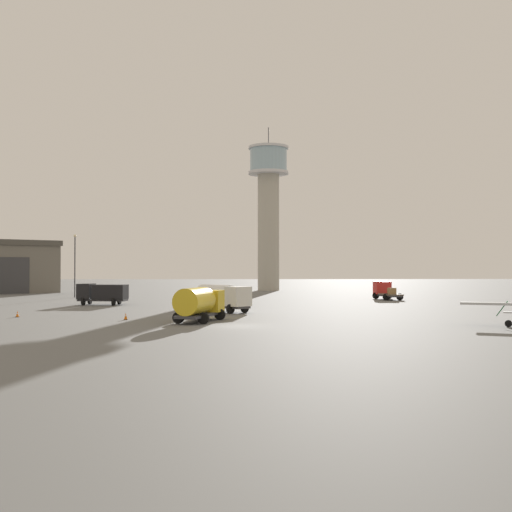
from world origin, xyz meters
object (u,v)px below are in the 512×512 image
object	(u,v)px
control_tower	(268,202)
truck_fuel_tanker_white	(222,297)
truck_fuel_tanker_yellow	(199,303)
car_blue	(221,301)
traffic_cone_near_right	(17,314)
truck_flatbed_red	(385,291)
light_post_west	(75,261)
traffic_cone_near_left	(126,316)
truck_box_black	(103,293)

from	to	relation	value
control_tower	truck_fuel_tanker_white	bearing A→B (deg)	-97.76
truck_fuel_tanker_yellow	car_blue	bearing A→B (deg)	13.07
traffic_cone_near_right	car_blue	bearing A→B (deg)	37.71
truck_fuel_tanker_yellow	truck_flatbed_red	world-z (taller)	truck_fuel_tanker_yellow
car_blue	light_post_west	world-z (taller)	light_post_west
light_post_west	traffic_cone_near_right	xyz separation A→B (m)	(4.34, -38.92, -5.58)
truck_fuel_tanker_white	truck_fuel_tanker_yellow	xyz separation A→B (m)	(-1.87, -12.00, 0.04)
control_tower	truck_fuel_tanker_white	world-z (taller)	control_tower
truck_fuel_tanker_white	traffic_cone_near_right	bearing A→B (deg)	-116.00
light_post_west	truck_flatbed_red	bearing A→B (deg)	-8.68
light_post_west	traffic_cone_near_left	xyz separation A→B (m)	(15.31, -42.49, -5.55)
truck_flatbed_red	traffic_cone_near_left	bearing A→B (deg)	129.45
truck_box_black	traffic_cone_near_right	bearing A→B (deg)	85.46
car_blue	traffic_cone_near_right	bearing A→B (deg)	-44.42
car_blue	control_tower	bearing A→B (deg)	178.46
light_post_west	truck_box_black	bearing A→B (deg)	-66.65
truck_flatbed_red	truck_box_black	bearing A→B (deg)	99.58
truck_flatbed_red	car_blue	world-z (taller)	truck_flatbed_red
truck_fuel_tanker_white	car_blue	bearing A→B (deg)	139.20
control_tower	traffic_cone_near_left	xyz separation A→B (m)	(-17.10, -71.47, -18.05)
truck_fuel_tanker_white	car_blue	xyz separation A→B (m)	(-0.33, 8.95, -0.92)
control_tower	truck_fuel_tanker_white	distance (m)	64.70
truck_box_black	truck_fuel_tanker_yellow	size ratio (longest dim) A/B	0.88
truck_flatbed_red	light_post_west	xyz separation A→B (m)	(-47.85, 7.31, 4.59)
control_tower	truck_flatbed_red	distance (m)	42.98
truck_fuel_tanker_white	traffic_cone_near_right	size ratio (longest dim) A/B	10.86
truck_box_black	truck_flatbed_red	size ratio (longest dim) A/B	0.95
control_tower	car_blue	distance (m)	56.52
truck_fuel_tanker_yellow	traffic_cone_near_left	xyz separation A→B (m)	(-6.79, 2.46, -1.38)
control_tower	truck_box_black	bearing A→B (deg)	-116.22
truck_flatbed_red	traffic_cone_near_right	distance (m)	53.79
car_blue	light_post_west	bearing A→B (deg)	-127.57
car_blue	light_post_west	distance (m)	34.07
truck_fuel_tanker_white	truck_flatbed_red	size ratio (longest dim) A/B	0.96
truck_box_black	truck_flatbed_red	bearing A→B (deg)	-155.10
control_tower	car_blue	xyz separation A→B (m)	(-8.77, -52.98, -17.62)
truck_fuel_tanker_yellow	truck_flatbed_red	distance (m)	45.61
truck_fuel_tanker_yellow	traffic_cone_near_right	bearing A→B (deg)	88.51
control_tower	light_post_west	xyz separation A→B (m)	(-32.41, -28.98, -12.50)
truck_box_black	light_post_west	bearing A→B (deg)	-59.11
control_tower	traffic_cone_near_right	world-z (taller)	control_tower
light_post_west	traffic_cone_near_right	distance (m)	39.56
truck_fuel_tanker_white	car_blue	distance (m)	9.01
traffic_cone_near_left	traffic_cone_near_right	world-z (taller)	traffic_cone_near_left
truck_fuel_tanker_yellow	car_blue	distance (m)	21.03
control_tower	light_post_west	size ratio (longest dim) A/B	3.38
truck_box_black	truck_flatbed_red	xyz separation A→B (m)	(39.38, 12.32, -0.26)
truck_fuel_tanker_white	traffic_cone_near_left	distance (m)	12.95
truck_flatbed_red	car_blue	size ratio (longest dim) A/B	1.50
truck_flatbed_red	light_post_west	distance (m)	48.62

